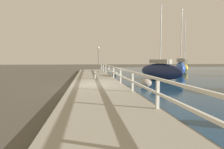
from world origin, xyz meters
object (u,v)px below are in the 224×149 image
(sailboat_blue, at_px, (180,68))
(dock_lamp, at_px, (98,53))
(sailboat_yellow, at_px, (184,67))
(sailboat_navy, at_px, (160,71))
(mooring_bollard, at_px, (95,75))

(sailboat_blue, bearing_deg, dock_lamp, -164.66)
(sailboat_blue, relative_size, sailboat_yellow, 0.98)
(dock_lamp, xyz_separation_m, sailboat_blue, (10.03, -1.41, -1.84))
(dock_lamp, relative_size, sailboat_navy, 0.47)
(dock_lamp, distance_m, sailboat_yellow, 14.26)
(sailboat_yellow, bearing_deg, dock_lamp, -142.31)
(mooring_bollard, xyz_separation_m, sailboat_yellow, (14.35, 10.41, 0.24))
(mooring_bollard, bearing_deg, dock_lamp, 83.43)
(sailboat_blue, xyz_separation_m, sailboat_yellow, (3.56, 5.25, -0.11))
(dock_lamp, xyz_separation_m, sailboat_navy, (5.41, -5.96, -1.87))
(dock_lamp, bearing_deg, sailboat_navy, -47.77)
(mooring_bollard, height_order, sailboat_blue, sailboat_blue)
(sailboat_navy, bearing_deg, mooring_bollard, 162.10)
(sailboat_yellow, bearing_deg, sailboat_navy, -107.96)
(mooring_bollard, relative_size, sailboat_yellow, 0.08)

